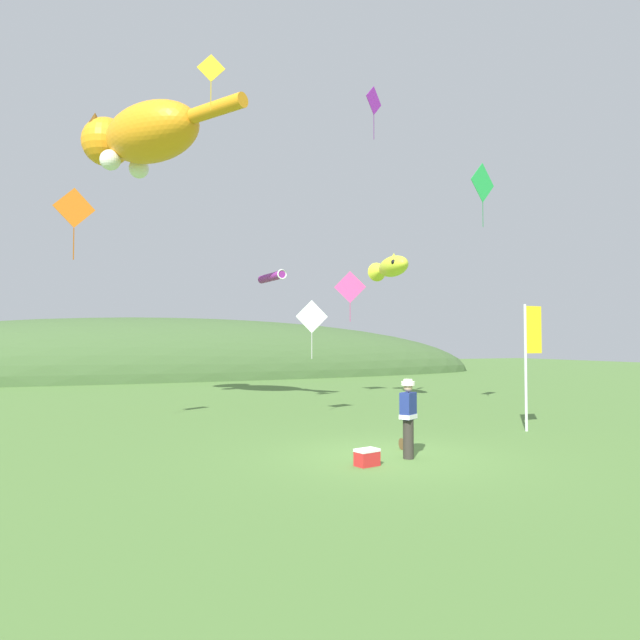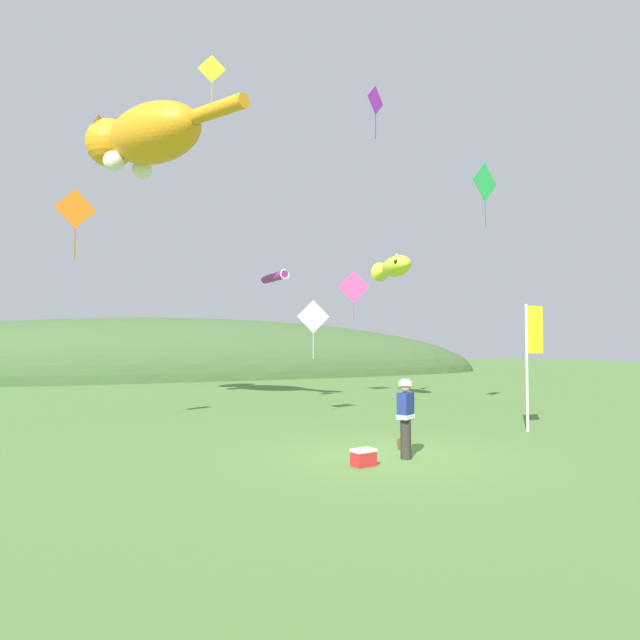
{
  "view_description": "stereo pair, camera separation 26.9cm",
  "coord_description": "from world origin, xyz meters",
  "px_view_note": "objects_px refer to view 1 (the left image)",
  "views": [
    {
      "loc": [
        -6.79,
        -11.32,
        2.62
      ],
      "look_at": [
        0.0,
        4.0,
        3.26
      ],
      "focal_mm": 32.0,
      "sensor_mm": 36.0,
      "label": 1
    },
    {
      "loc": [
        -6.54,
        -11.42,
        2.62
      ],
      "look_at": [
        0.0,
        4.0,
        3.26
      ],
      "focal_mm": 32.0,
      "sensor_mm": 36.0,
      "label": 2
    }
  ],
  "objects_px": {
    "kite_fish_windsock": "(390,267)",
    "kite_diamond_violet": "(374,101)",
    "kite_spool": "(404,444)",
    "kite_diamond_gold": "(211,69)",
    "kite_tube_streamer": "(272,277)",
    "kite_giant_cat": "(141,136)",
    "kite_diamond_orange": "(74,209)",
    "festival_attendant": "(408,416)",
    "festival_banner_pole": "(530,348)",
    "picnic_cooler": "(367,457)",
    "kite_diamond_pink": "(350,287)",
    "kite_diamond_green": "(483,183)",
    "kite_diamond_white": "(312,317)"
  },
  "relations": [
    {
      "from": "festival_attendant",
      "to": "festival_banner_pole",
      "type": "bearing_deg",
      "value": 19.46
    },
    {
      "from": "festival_attendant",
      "to": "kite_giant_cat",
      "type": "bearing_deg",
      "value": 111.03
    },
    {
      "from": "kite_giant_cat",
      "to": "kite_diamond_pink",
      "type": "xyz_separation_m",
      "value": [
        9.82,
        1.46,
        -5.38
      ]
    },
    {
      "from": "picnic_cooler",
      "to": "kite_diamond_violet",
      "type": "xyz_separation_m",
      "value": [
        4.26,
        7.22,
        11.21
      ]
    },
    {
      "from": "kite_spool",
      "to": "festival_banner_pole",
      "type": "height_order",
      "value": "festival_banner_pole"
    },
    {
      "from": "kite_diamond_gold",
      "to": "kite_diamond_pink",
      "type": "height_order",
      "value": "kite_diamond_gold"
    },
    {
      "from": "picnic_cooler",
      "to": "kite_fish_windsock",
      "type": "xyz_separation_m",
      "value": [
        7.02,
        10.74,
        5.69
      ]
    },
    {
      "from": "kite_diamond_gold",
      "to": "kite_diamond_pink",
      "type": "xyz_separation_m",
      "value": [
        8.35,
        6.92,
        -5.89
      ]
    },
    {
      "from": "festival_banner_pole",
      "to": "kite_fish_windsock",
      "type": "xyz_separation_m",
      "value": [
        0.34,
        8.52,
        3.44
      ]
    },
    {
      "from": "kite_fish_windsock",
      "to": "kite_diamond_orange",
      "type": "relative_size",
      "value": 1.67
    },
    {
      "from": "picnic_cooler",
      "to": "kite_giant_cat",
      "type": "height_order",
      "value": "kite_giant_cat"
    },
    {
      "from": "kite_spool",
      "to": "kite_diamond_orange",
      "type": "bearing_deg",
      "value": 143.51
    },
    {
      "from": "kite_diamond_gold",
      "to": "picnic_cooler",
      "type": "bearing_deg",
      "value": -74.28
    },
    {
      "from": "kite_tube_streamer",
      "to": "kite_diamond_green",
      "type": "xyz_separation_m",
      "value": [
        5.51,
        -7.37,
        2.91
      ]
    },
    {
      "from": "kite_giant_cat",
      "to": "festival_banner_pole",
      "type": "bearing_deg",
      "value": -44.6
    },
    {
      "from": "festival_attendant",
      "to": "kite_diamond_orange",
      "type": "height_order",
      "value": "kite_diamond_orange"
    },
    {
      "from": "festival_attendant",
      "to": "kite_diamond_orange",
      "type": "relative_size",
      "value": 0.87
    },
    {
      "from": "kite_tube_streamer",
      "to": "kite_diamond_gold",
      "type": "distance_m",
      "value": 9.5
    },
    {
      "from": "kite_spool",
      "to": "kite_fish_windsock",
      "type": "relative_size",
      "value": 0.08
    },
    {
      "from": "kite_fish_windsock",
      "to": "kite_diamond_violet",
      "type": "xyz_separation_m",
      "value": [
        -2.77,
        -3.52,
        5.52
      ]
    },
    {
      "from": "kite_giant_cat",
      "to": "kite_diamond_orange",
      "type": "distance_m",
      "value": 7.23
    },
    {
      "from": "kite_tube_streamer",
      "to": "kite_diamond_gold",
      "type": "bearing_deg",
      "value": -123.48
    },
    {
      "from": "kite_spool",
      "to": "kite_diamond_gold",
      "type": "height_order",
      "value": "kite_diamond_gold"
    },
    {
      "from": "kite_fish_windsock",
      "to": "kite_diamond_gold",
      "type": "relative_size",
      "value": 1.92
    },
    {
      "from": "kite_spool",
      "to": "kite_fish_windsock",
      "type": "distance_m",
      "value": 12.31
    },
    {
      "from": "kite_fish_windsock",
      "to": "kite_diamond_pink",
      "type": "distance_m",
      "value": 2.93
    },
    {
      "from": "kite_diamond_gold",
      "to": "kite_tube_streamer",
      "type": "bearing_deg",
      "value": 56.52
    },
    {
      "from": "festival_attendant",
      "to": "picnic_cooler",
      "type": "relative_size",
      "value": 3.25
    },
    {
      "from": "kite_diamond_green",
      "to": "kite_diamond_white",
      "type": "relative_size",
      "value": 1.15
    },
    {
      "from": "kite_diamond_violet",
      "to": "picnic_cooler",
      "type": "bearing_deg",
      "value": -120.55
    },
    {
      "from": "kite_diamond_orange",
      "to": "kite_fish_windsock",
      "type": "bearing_deg",
      "value": 17.55
    },
    {
      "from": "kite_fish_windsock",
      "to": "kite_diamond_violet",
      "type": "distance_m",
      "value": 7.11
    },
    {
      "from": "festival_attendant",
      "to": "kite_spool",
      "type": "relative_size",
      "value": 6.35
    },
    {
      "from": "festival_attendant",
      "to": "picnic_cooler",
      "type": "bearing_deg",
      "value": -166.94
    },
    {
      "from": "festival_banner_pole",
      "to": "kite_tube_streamer",
      "type": "xyz_separation_m",
      "value": [
        -4.33,
        10.78,
        3.03
      ]
    },
    {
      "from": "kite_diamond_white",
      "to": "kite_diamond_violet",
      "type": "bearing_deg",
      "value": -10.09
    },
    {
      "from": "kite_diamond_green",
      "to": "kite_fish_windsock",
      "type": "bearing_deg",
      "value": 99.35
    },
    {
      "from": "picnic_cooler",
      "to": "kite_spool",
      "type": "bearing_deg",
      "value": 36.17
    },
    {
      "from": "kite_diamond_violet",
      "to": "kite_spool",
      "type": "bearing_deg",
      "value": -113.23
    },
    {
      "from": "kite_diamond_gold",
      "to": "kite_diamond_green",
      "type": "relative_size",
      "value": 0.75
    },
    {
      "from": "kite_spool",
      "to": "kite_giant_cat",
      "type": "distance_m",
      "value": 15.88
    },
    {
      "from": "festival_attendant",
      "to": "kite_diamond_violet",
      "type": "xyz_separation_m",
      "value": [
        3.05,
        6.94,
        10.44
      ]
    },
    {
      "from": "kite_giant_cat",
      "to": "kite_diamond_gold",
      "type": "distance_m",
      "value": 5.68
    },
    {
      "from": "kite_diamond_gold",
      "to": "kite_diamond_pink",
      "type": "relative_size",
      "value": 0.73
    },
    {
      "from": "kite_diamond_orange",
      "to": "kite_tube_streamer",
      "type": "bearing_deg",
      "value": 37.96
    },
    {
      "from": "kite_diamond_orange",
      "to": "kite_diamond_pink",
      "type": "distance_m",
      "value": 14.03
    },
    {
      "from": "kite_spool",
      "to": "kite_diamond_violet",
      "type": "relative_size",
      "value": 0.14
    },
    {
      "from": "festival_attendant",
      "to": "festival_banner_pole",
      "type": "height_order",
      "value": "festival_banner_pole"
    },
    {
      "from": "festival_attendant",
      "to": "kite_diamond_violet",
      "type": "distance_m",
      "value": 12.9
    },
    {
      "from": "festival_attendant",
      "to": "kite_tube_streamer",
      "type": "xyz_separation_m",
      "value": [
        1.14,
        12.72,
        4.52
      ]
    }
  ]
}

